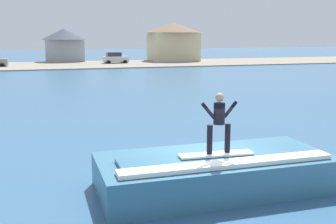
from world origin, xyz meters
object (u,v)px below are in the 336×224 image
at_px(wave_crest, 215,172).
at_px(house_small_cottage, 64,43).
at_px(car_far_shore, 115,58).
at_px(house_gabled_white, 173,40).
at_px(surfboard, 216,154).
at_px(surfer, 219,120).

xyz_separation_m(wave_crest, house_small_cottage, (-0.79, 63.08, 2.70)).
distance_m(car_far_shore, house_gabled_white, 12.19).
relative_size(surfboard, house_small_cottage, 0.28).
distance_m(surfboard, house_gabled_white, 62.56).
bearing_deg(wave_crest, surfboard, -109.22).
xyz_separation_m(surfboard, car_far_shore, (6.83, 55.74, -0.21)).
distance_m(surfer, house_small_cottage, 63.37).
bearing_deg(surfboard, house_gabled_white, 73.31).
relative_size(surfboard, car_far_shore, 0.54).
bearing_deg(house_gabled_white, house_small_cottage, 169.36).
distance_m(house_gabled_white, house_small_cottage, 18.97).
height_order(house_gabled_white, house_small_cottage, house_gabled_white).
bearing_deg(house_small_cottage, house_gabled_white, -10.64).
relative_size(surfer, house_small_cottage, 0.22).
xyz_separation_m(surfboard, house_small_cottage, (-0.69, 63.37, 2.07)).
distance_m(surfboard, house_small_cottage, 63.41).
distance_m(surfboard, surfer, 1.00).
relative_size(surfboard, surfer, 1.27).
bearing_deg(house_small_cottage, car_far_shore, -45.45).
distance_m(wave_crest, surfboard, 0.70).
relative_size(surfer, car_far_shore, 0.42).
bearing_deg(surfer, surfboard, -168.86).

